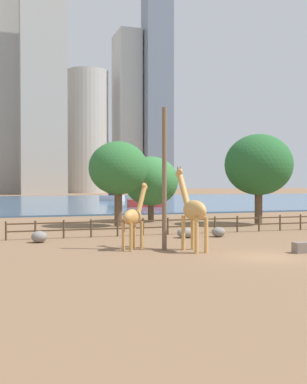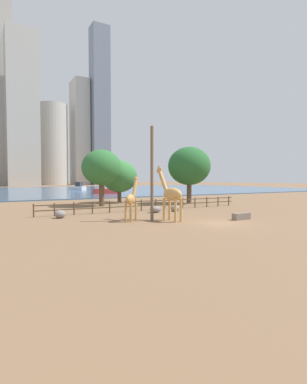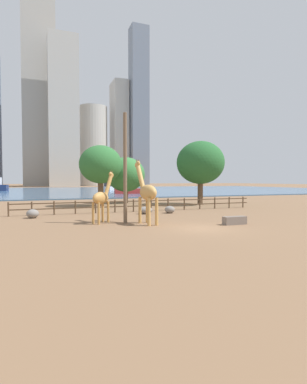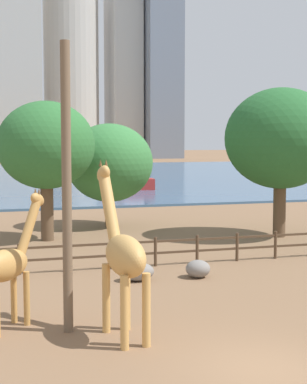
# 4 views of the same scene
# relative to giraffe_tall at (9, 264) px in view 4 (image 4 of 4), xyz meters

# --- Properties ---
(ground_plane) EXTENTS (400.00, 400.00, 0.00)m
(ground_plane) POSITION_rel_giraffe_tall_xyz_m (5.86, 74.99, -1.93)
(ground_plane) COLOR brown
(harbor_water) EXTENTS (180.00, 86.00, 0.20)m
(harbor_water) POSITION_rel_giraffe_tall_xyz_m (5.86, 71.99, -1.83)
(harbor_water) COLOR #3D6084
(harbor_water) RESTS_ON ground
(giraffe_tall) EXTENTS (2.31, 2.31, 4.09)m
(giraffe_tall) POSITION_rel_giraffe_tall_xyz_m (0.00, 0.00, 0.00)
(giraffe_tall) COLOR #C18C47
(giraffe_tall) RESTS_ON ground
(giraffe_companion) EXTENTS (1.13, 3.52, 4.99)m
(giraffe_companion) POSITION_rel_giraffe_tall_xyz_m (3.06, -1.70, 0.44)
(giraffe_companion) COLOR tan
(giraffe_companion) RESTS_ON ground
(utility_pole) EXTENTS (0.28, 0.28, 8.36)m
(utility_pole) POSITION_rel_giraffe_tall_xyz_m (1.63, -0.80, 2.24)
(utility_pole) COLOR brown
(utility_pole) RESTS_ON ground
(boulder_by_pole) EXTENTS (1.00, 0.95, 0.72)m
(boulder_by_pole) POSITION_rel_giraffe_tall_xyz_m (7.64, 4.46, -1.58)
(boulder_by_pole) COLOR gray
(boulder_by_pole) RESTS_ON ground
(boulder_small) EXTENTS (1.32, 0.97, 0.72)m
(boulder_small) POSITION_rel_giraffe_tall_xyz_m (5.16, 4.61, -1.57)
(boulder_small) COLOR gray
(boulder_small) RESTS_ON ground
(enclosure_fence) EXTENTS (26.12, 0.14, 1.30)m
(enclosure_fence) POSITION_rel_giraffe_tall_xyz_m (5.75, 6.99, -1.18)
(enclosure_fence) COLOR #4C3826
(enclosure_fence) RESTS_ON ground
(tree_left_large) EXTENTS (5.36, 5.36, 7.70)m
(tree_left_large) POSITION_rel_giraffe_tall_xyz_m (2.74, 15.05, 3.31)
(tree_left_large) COLOR brown
(tree_left_large) RESTS_ON ground
(tree_center_broad) EXTENTS (5.55, 5.55, 6.61)m
(tree_center_broad) POSITION_rel_giraffe_tall_xyz_m (7.16, 19.20, 2.17)
(tree_center_broad) COLOR brown
(tree_center_broad) RESTS_ON ground
(tree_right_tall) EXTENTS (6.38, 6.38, 8.52)m
(tree_right_tall) POSITION_rel_giraffe_tall_xyz_m (15.70, 12.59, 3.69)
(tree_right_tall) COLOR brown
(tree_right_tall) RESTS_ON ground
(boat_ferry) EXTENTS (4.54, 6.01, 2.52)m
(boat_ferry) POSITION_rel_giraffe_tall_xyz_m (14.98, 70.19, -0.88)
(boat_ferry) COLOR silver
(boat_ferry) RESTS_ON harbor_water
(boat_tug) EXTENTS (6.08, 2.79, 5.28)m
(boat_tug) POSITION_rel_giraffe_tall_xyz_m (14.46, 43.78, -0.85)
(boat_tug) COLOR #B22D28
(boat_tug) RESTS_ON harbor_water
(skyline_tower_needle) EXTENTS (8.65, 15.58, 63.54)m
(skyline_tower_needle) POSITION_rel_giraffe_tall_xyz_m (41.53, 158.94, 29.83)
(skyline_tower_needle) COLOR #B7B2A8
(skyline_tower_needle) RESTS_ON ground
(skyline_block_left) EXTENTS (16.07, 16.07, 46.95)m
(skyline_block_left) POSITION_rel_giraffe_tall_xyz_m (25.48, 157.50, 21.54)
(skyline_block_left) COLOR #B7B2A8
(skyline_block_left) RESTS_ON ground
(skyline_tower_short) EXTENTS (15.14, 12.17, 77.84)m
(skyline_tower_short) POSITION_rel_giraffe_tall_xyz_m (7.15, 141.04, 36.98)
(skyline_tower_short) COLOR #B7B2A8
(skyline_tower_short) RESTS_ON ground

